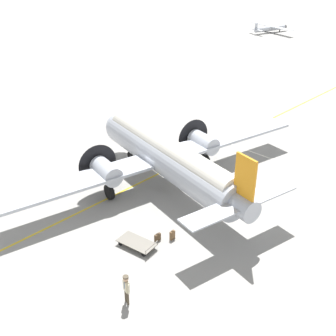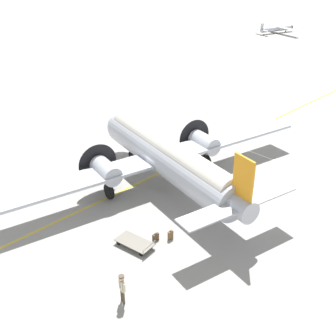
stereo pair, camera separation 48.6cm
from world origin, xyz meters
name	(u,v)px [view 1 (the left image)]	position (x,y,z in m)	size (l,w,h in m)	color
ground_plane	(168,187)	(0.00, 0.00, 0.00)	(300.00, 300.00, 0.00)	gray
apron_line_eastwest	(149,178)	(0.00, -1.96, 0.00)	(120.00, 0.16, 0.01)	gold
apron_line_northsouth	(242,148)	(-9.24, 0.00, 0.00)	(0.16, 120.00, 0.01)	silver
airliner_main	(165,155)	(-0.08, -0.40, 2.46)	(24.58, 16.69, 5.61)	#ADB2BC
crew_foreground	(126,286)	(9.37, 6.29, 1.07)	(0.35, 0.56, 1.70)	#473D2D
suitcase_near_door	(172,235)	(4.15, 4.39, 0.29)	(0.35, 0.15, 0.61)	brown
suitcase_upright_spare	(158,237)	(4.86, 3.86, 0.23)	(0.42, 0.16, 0.50)	#47331E
baggage_cart	(137,243)	(6.11, 3.41, 0.28)	(1.49, 2.40, 0.56)	#6B665B
light_aircraft_distant	(271,28)	(-57.67, -27.45, 0.86)	(8.39, 11.00, 2.12)	#B7BCC6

